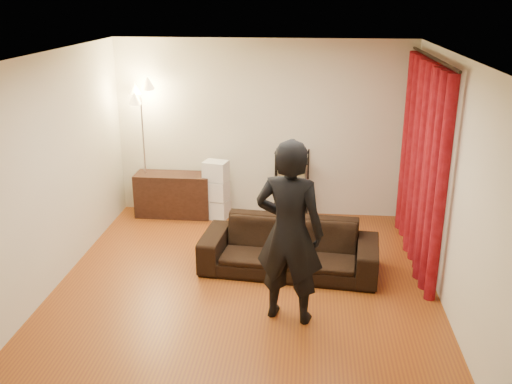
# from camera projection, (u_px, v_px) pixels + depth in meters

# --- Properties ---
(floor) EXTENTS (5.00, 5.00, 0.00)m
(floor) POSITION_uv_depth(u_px,v_px,m) (245.00, 287.00, 6.78)
(floor) COLOR brown
(floor) RESTS_ON ground
(ceiling) EXTENTS (5.00, 5.00, 0.00)m
(ceiling) POSITION_uv_depth(u_px,v_px,m) (244.00, 55.00, 5.90)
(ceiling) COLOR white
(ceiling) RESTS_ON ground
(wall_back) EXTENTS (5.00, 0.00, 5.00)m
(wall_back) POSITION_uv_depth(u_px,v_px,m) (263.00, 129.00, 8.69)
(wall_back) COLOR beige
(wall_back) RESTS_ON ground
(wall_front) EXTENTS (5.00, 0.00, 5.00)m
(wall_front) POSITION_uv_depth(u_px,v_px,m) (204.00, 289.00, 3.99)
(wall_front) COLOR beige
(wall_front) RESTS_ON ground
(wall_left) EXTENTS (0.00, 5.00, 5.00)m
(wall_left) POSITION_uv_depth(u_px,v_px,m) (50.00, 174.00, 6.54)
(wall_left) COLOR beige
(wall_left) RESTS_ON ground
(wall_right) EXTENTS (0.00, 5.00, 5.00)m
(wall_right) POSITION_uv_depth(u_px,v_px,m) (452.00, 185.00, 6.14)
(wall_right) COLOR beige
(wall_right) RESTS_ON ground
(curtain_rod) EXTENTS (0.04, 2.65, 0.04)m
(curtain_rod) POSITION_uv_depth(u_px,v_px,m) (433.00, 58.00, 6.80)
(curtain_rod) COLOR black
(curtain_rod) RESTS_ON wall_right
(curtain) EXTENTS (0.22, 2.65, 2.55)m
(curtain) POSITION_uv_depth(u_px,v_px,m) (421.00, 163.00, 7.23)
(curtain) COLOR maroon
(curtain) RESTS_ON ground
(sofa) EXTENTS (2.25, 1.06, 0.64)m
(sofa) POSITION_uv_depth(u_px,v_px,m) (289.00, 247.00, 7.09)
(sofa) COLOR black
(sofa) RESTS_ON ground
(person) EXTENTS (0.81, 0.63, 1.98)m
(person) POSITION_uv_depth(u_px,v_px,m) (289.00, 232.00, 5.84)
(person) COLOR black
(person) RESTS_ON ground
(media_cabinet) EXTENTS (1.17, 0.44, 0.68)m
(media_cabinet) POSITION_uv_depth(u_px,v_px,m) (174.00, 195.00, 8.89)
(media_cabinet) COLOR black
(media_cabinet) RESTS_ON ground
(storage_boxes) EXTENTS (0.42, 0.36, 0.92)m
(storage_boxes) POSITION_uv_depth(u_px,v_px,m) (216.00, 190.00, 8.74)
(storage_boxes) COLOR silver
(storage_boxes) RESTS_ON ground
(wire_shelf) EXTENTS (0.54, 0.42, 1.07)m
(wire_shelf) POSITION_uv_depth(u_px,v_px,m) (292.00, 185.00, 8.71)
(wire_shelf) COLOR black
(wire_shelf) RESTS_ON ground
(floor_lamp) EXTENTS (0.46, 0.46, 2.08)m
(floor_lamp) POSITION_uv_depth(u_px,v_px,m) (144.00, 151.00, 8.68)
(floor_lamp) COLOR silver
(floor_lamp) RESTS_ON ground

